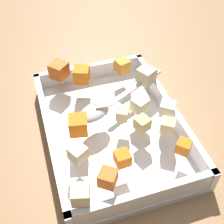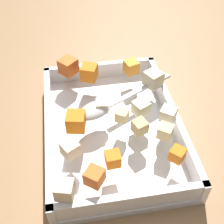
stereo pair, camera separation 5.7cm
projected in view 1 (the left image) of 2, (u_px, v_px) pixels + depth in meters
The scene contains 19 objects.
ground_plane at pixel (104, 136), 0.61m from camera, with size 4.00×4.00×0.00m, color #936D47.
baking_dish at pixel (112, 129), 0.61m from camera, with size 0.36×0.26×0.05m.
carrot_chunk_corner_sw at pixel (82, 75), 0.64m from camera, with size 0.03×0.03×0.03m, color orange.
carrot_chunk_far_right at pixel (59, 70), 0.65m from camera, with size 0.03×0.03×0.03m, color orange.
carrot_chunk_near_left at pixel (122, 158), 0.49m from camera, with size 0.02×0.02×0.02m, color orange.
carrot_chunk_rim_edge at pixel (78, 125), 0.54m from camera, with size 0.03×0.03×0.03m, color orange.
carrot_chunk_heap_side at pixel (108, 178), 0.47m from camera, with size 0.03×0.03×0.03m, color orange.
carrot_chunk_back_center at pixel (122, 66), 0.67m from camera, with size 0.03×0.03×0.03m, color orange.
carrot_chunk_corner_ne at pixel (184, 147), 0.51m from camera, with size 0.02×0.02×0.02m, color orange.
potato_chunk_corner_se at pixel (142, 124), 0.55m from camera, with size 0.02×0.02×0.02m, color tan.
potato_chunk_mid_right at pixel (122, 114), 0.57m from camera, with size 0.02×0.02×0.02m, color #E0CC89.
potato_chunk_under_handle at pixel (146, 75), 0.64m from camera, with size 0.03×0.03×0.03m, color beige.
potato_chunk_front_center at pixel (78, 153), 0.50m from camera, with size 0.03×0.03×0.03m, color beige.
potato_chunk_mid_left at pixel (140, 105), 0.58m from camera, with size 0.03×0.03×0.03m, color beige.
potato_chunk_heap_top at pixel (81, 195), 0.44m from camera, with size 0.03×0.03×0.03m, color beige.
potato_chunk_center at pixel (101, 107), 0.58m from camera, with size 0.02×0.02×0.02m, color beige.
potato_chunk_corner_nw at pixel (168, 126), 0.54m from camera, with size 0.02×0.02×0.02m, color #E0CC89.
parsnip_chunk_near_spoon at pixel (167, 109), 0.57m from camera, with size 0.03×0.03×0.03m, color silver.
serving_spoon at pixel (100, 109), 0.58m from camera, with size 0.13×0.22×0.02m.
Camera 1 is at (0.38, -0.11, 0.47)m, focal length 48.04 mm.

